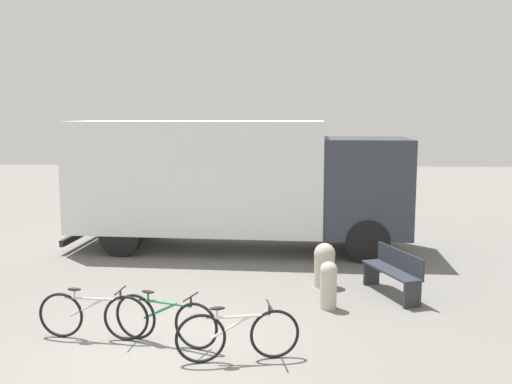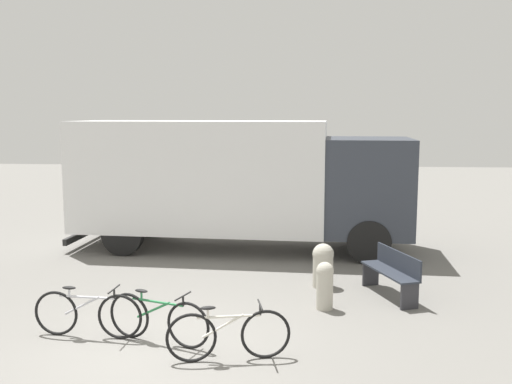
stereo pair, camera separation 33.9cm
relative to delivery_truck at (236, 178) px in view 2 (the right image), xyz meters
The scene contains 8 objects.
ground_plane 6.75m from the delivery_truck, 93.86° to the right, with size 60.00×60.00×0.00m, color slate.
delivery_truck is the anchor object (origin of this frame).
park_bench 5.16m from the delivery_truck, 47.11° to the right, with size 0.93×1.62×0.87m.
bicycle_near 6.43m from the delivery_truck, 104.83° to the right, with size 1.75×0.44×0.80m.
bicycle_middle 6.37m from the delivery_truck, 94.30° to the right, with size 1.67×0.66×0.80m.
bicycle_far 6.90m from the delivery_truck, 84.28° to the right, with size 1.72×0.52×0.80m.
bollard_near_bench 5.12m from the delivery_truck, 64.91° to the right, with size 0.31×0.31×0.85m.
bollard_far_bench 4.02m from the delivery_truck, 56.20° to the right, with size 0.43×0.43×0.88m.
Camera 2 is at (2.10, -7.77, 3.43)m, focal length 40.00 mm.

